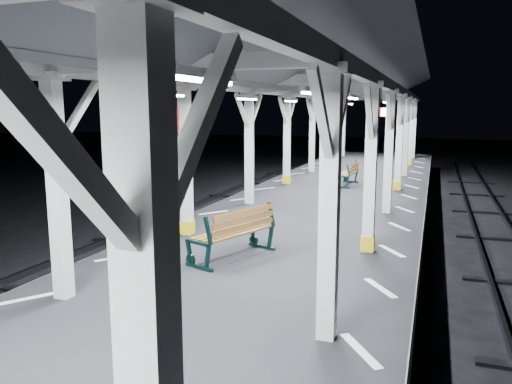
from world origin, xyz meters
The scene contains 8 objects.
ground centered at (0.00, 0.00, 0.00)m, with size 120.00×120.00×0.00m, color black.
platform centered at (0.00, 0.00, 0.50)m, with size 6.00×50.00×1.00m, color black.
hazard_stripes_left centered at (-2.45, 0.00, 1.00)m, with size 1.00×48.00×0.01m, color silver.
hazard_stripes_right centered at (2.45, 0.00, 1.00)m, with size 1.00×48.00×0.01m, color silver.
track_left centered at (-5.00, 0.00, 0.08)m, with size 2.20×60.00×0.16m.
canopy centered at (0.00, -0.02, 4.56)m, with size 5.40×49.00×4.65m.
bench_mid centered at (-0.28, 0.69, 1.53)m, with size 1.25×1.94×0.99m.
bench_far centered at (0.24, 10.57, 1.47)m, with size 0.68×1.65×0.88m.
Camera 1 is at (3.13, -7.77, 3.82)m, focal length 35.00 mm.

